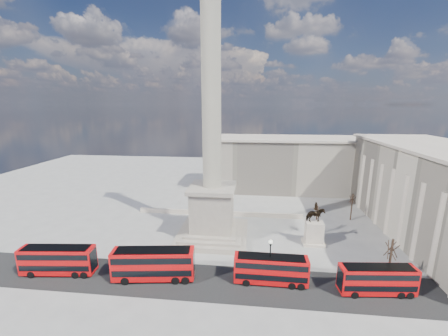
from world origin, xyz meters
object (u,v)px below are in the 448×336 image
at_px(pedestrian_standing, 385,275).
at_px(pedestrian_crossing, 304,266).
at_px(red_bus_b, 154,264).
at_px(equestrian_statue, 314,230).
at_px(pedestrian_walking, 384,274).
at_px(victorian_lamp, 270,258).
at_px(red_bus_c, 271,269).
at_px(red_bus_a, 58,260).
at_px(red_bus_d, 377,279).
at_px(nelsons_column, 212,176).

height_order(pedestrian_standing, pedestrian_crossing, pedestrian_standing).
bearing_deg(pedestrian_standing, pedestrian_crossing, -29.40).
distance_m(red_bus_b, equestrian_statue, 30.26).
height_order(pedestrian_walking, pedestrian_standing, pedestrian_walking).
bearing_deg(victorian_lamp, red_bus_b, -176.78).
height_order(red_bus_c, pedestrian_standing, red_bus_c).
bearing_deg(victorian_lamp, red_bus_c, -11.17).
distance_m(victorian_lamp, equestrian_statue, 16.00).
bearing_deg(red_bus_a, victorian_lamp, -3.47).
xyz_separation_m(red_bus_a, red_bus_d, (48.42, 0.42, -0.19)).
xyz_separation_m(red_bus_c, equestrian_statue, (8.95, 13.10, 0.67)).
distance_m(red_bus_c, victorian_lamp, 1.88).
height_order(nelsons_column, pedestrian_standing, nelsons_column).
relative_size(pedestrian_walking, pedestrian_crossing, 1.25).
distance_m(red_bus_a, red_bus_b, 15.66).
relative_size(red_bus_a, pedestrian_crossing, 7.49).
bearing_deg(equestrian_statue, victorian_lamp, -125.14).
xyz_separation_m(nelsons_column, red_bus_a, (-22.50, -15.37, -10.49)).
xyz_separation_m(red_bus_c, victorian_lamp, (-0.24, 0.05, 1.87)).
relative_size(victorian_lamp, pedestrian_walking, 3.67).
bearing_deg(nelsons_column, pedestrian_crossing, -31.82).
height_order(victorian_lamp, pedestrian_standing, victorian_lamp).
bearing_deg(equestrian_statue, pedestrian_standing, -49.97).
height_order(victorian_lamp, pedestrian_crossing, victorian_lamp).
height_order(red_bus_a, victorian_lamp, victorian_lamp).
bearing_deg(victorian_lamp, red_bus_d, -3.02).
bearing_deg(pedestrian_crossing, red_bus_d, -141.69).
distance_m(red_bus_c, pedestrian_standing, 17.96).
bearing_deg(equestrian_statue, red_bus_b, -152.35).
distance_m(nelsons_column, victorian_lamp, 19.81).
bearing_deg(red_bus_b, red_bus_a, 173.73).
distance_m(pedestrian_walking, pedestrian_standing, 0.25).
bearing_deg(pedestrian_crossing, nelsons_column, 33.02).
relative_size(equestrian_statue, pedestrian_walking, 4.42).
bearing_deg(pedestrian_crossing, pedestrian_standing, -120.77).
height_order(red_bus_b, victorian_lamp, victorian_lamp).
bearing_deg(red_bus_b, red_bus_c, -4.07).
distance_m(red_bus_c, red_bus_d, 14.93).
relative_size(nelsons_column, red_bus_d, 4.66).
bearing_deg(nelsons_column, red_bus_b, -114.33).
bearing_deg(red_bus_a, red_bus_c, -3.57).
xyz_separation_m(red_bus_d, victorian_lamp, (-15.14, 0.80, 1.96)).
height_order(nelsons_column, pedestrian_crossing, nelsons_column).
bearing_deg(nelsons_column, red_bus_d, -29.98).
bearing_deg(pedestrian_walking, nelsons_column, 144.82).
relative_size(pedestrian_walking, pedestrian_standing, 1.23).
bearing_deg(red_bus_a, pedestrian_walking, -1.13).
bearing_deg(victorian_lamp, pedestrian_crossing, 33.24).
distance_m(pedestrian_standing, pedestrian_crossing, 12.12).
relative_size(equestrian_statue, pedestrian_standing, 5.42).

